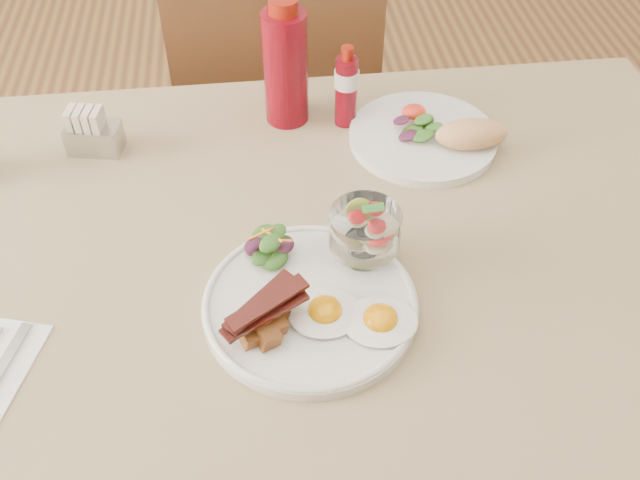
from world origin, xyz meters
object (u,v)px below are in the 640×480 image
(table, at_px, (305,292))
(sugar_caddy, at_px, (92,134))
(chair_far, at_px, (277,111))
(hot_sauce_bottle, at_px, (346,87))
(ketchup_bottle, at_px, (286,66))
(main_plate, at_px, (310,305))
(second_plate, at_px, (434,135))
(fruit_cup, at_px, (365,230))

(table, distance_m, sugar_caddy, 0.43)
(chair_far, xyz_separation_m, sugar_caddy, (-0.32, -0.40, 0.26))
(chair_far, xyz_separation_m, hot_sauce_bottle, (0.10, -0.37, 0.30))
(chair_far, relative_size, ketchup_bottle, 4.30)
(hot_sauce_bottle, bearing_deg, main_plate, -104.42)
(hot_sauce_bottle, bearing_deg, second_plate, -28.48)
(hot_sauce_bottle, distance_m, sugar_caddy, 0.42)
(table, distance_m, chair_far, 0.68)
(chair_far, distance_m, main_plate, 0.80)
(ketchup_bottle, relative_size, sugar_caddy, 2.33)
(table, height_order, ketchup_bottle, ketchup_bottle)
(chair_far, relative_size, hot_sauce_bottle, 6.47)
(second_plate, bearing_deg, hot_sauce_bottle, 151.52)
(chair_far, relative_size, sugar_caddy, 10.02)
(table, height_order, hot_sauce_bottle, hot_sauce_bottle)
(table, bearing_deg, main_plate, -91.60)
(fruit_cup, bearing_deg, chair_far, 96.33)
(table, xyz_separation_m, ketchup_bottle, (0.00, 0.32, 0.19))
(sugar_caddy, bearing_deg, hot_sauce_bottle, 15.23)
(table, xyz_separation_m, fruit_cup, (0.08, -0.04, 0.16))
(table, distance_m, hot_sauce_bottle, 0.35)
(table, xyz_separation_m, second_plate, (0.24, 0.22, 0.11))
(main_plate, relative_size, sugar_caddy, 3.02)
(chair_far, xyz_separation_m, main_plate, (-0.00, -0.77, 0.24))
(sugar_caddy, bearing_deg, table, -28.95)
(fruit_cup, bearing_deg, second_plate, 58.33)
(hot_sauce_bottle, bearing_deg, table, -108.70)
(second_plate, bearing_deg, main_plate, -126.27)
(fruit_cup, xyz_separation_m, sugar_caddy, (-0.39, 0.30, -0.04))
(hot_sauce_bottle, height_order, sugar_caddy, hot_sauce_bottle)
(main_plate, bearing_deg, second_plate, 53.73)
(chair_far, bearing_deg, second_plate, -61.85)
(table, bearing_deg, hot_sauce_bottle, 71.30)
(fruit_cup, xyz_separation_m, second_plate, (0.16, 0.26, -0.05))
(ketchup_bottle, bearing_deg, chair_far, 90.50)
(main_plate, distance_m, hot_sauce_bottle, 0.42)
(chair_far, xyz_separation_m, fruit_cup, (0.08, -0.70, 0.30))
(main_plate, bearing_deg, fruit_cup, 40.45)
(table, height_order, fruit_cup, fruit_cup)
(chair_far, distance_m, ketchup_bottle, 0.48)
(table, relative_size, hot_sauce_bottle, 9.26)
(hot_sauce_bottle, bearing_deg, chair_far, 105.21)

